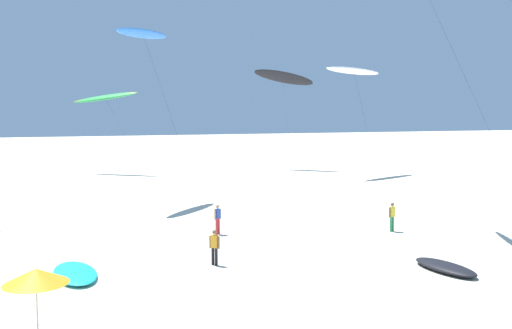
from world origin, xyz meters
TOP-DOWN VIEW (x-y plane):
  - flying_kite_1 at (-2.15, 35.26)m, footprint 5.72×7.84m
  - flying_kite_3 at (-3.22, 57.17)m, footprint 7.09×10.27m
  - flying_kite_5 at (21.78, 46.62)m, footprint 8.63×7.40m
  - flying_kite_6 at (17.22, 55.45)m, footprint 6.22×11.19m
  - grounded_kite_0 at (-7.84, 16.99)m, footprint 2.15×4.04m
  - grounded_kite_2 at (7.42, 12.46)m, footprint 1.79×3.46m
  - person_foreground_walker at (9.73, 20.23)m, footprint 0.50×0.27m
  - person_near_left at (0.02, 22.81)m, footprint 0.46×0.32m
  - person_mid_field at (-1.82, 16.71)m, footprint 0.41×0.36m
  - beach_umbrella at (-9.09, 9.73)m, footprint 1.88×1.88m

SIDE VIEW (x-z plane):
  - grounded_kite_0 at x=-7.84m, z-range 0.00..0.29m
  - grounded_kite_2 at x=7.42m, z-range 0.00..0.35m
  - person_mid_field at x=-1.82m, z-range 0.08..1.70m
  - person_foreground_walker at x=9.73m, z-range 0.08..1.77m
  - person_near_left at x=0.02m, z-range 0.09..1.79m
  - beach_umbrella at x=-9.09m, z-range 0.97..3.38m
  - flying_kite_3 at x=-3.22m, z-range 3.74..13.03m
  - flying_kite_6 at x=17.22m, z-range 4.71..17.05m
  - flying_kite_5 at x=21.78m, z-range 5.32..17.00m
  - flying_kite_1 at x=-2.15m, z-range 6.05..19.14m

